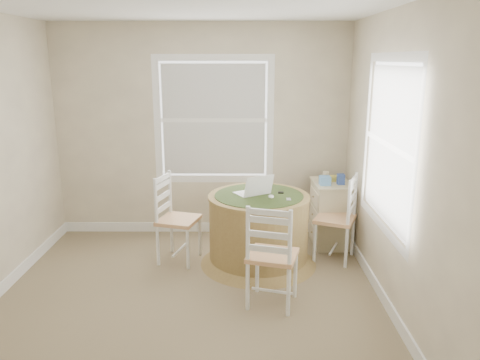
{
  "coord_description": "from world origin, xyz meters",
  "views": [
    {
      "loc": [
        0.5,
        -3.92,
        2.18
      ],
      "look_at": [
        0.48,
        0.45,
        1.04
      ],
      "focal_mm": 35.0,
      "sensor_mm": 36.0,
      "label": 1
    }
  ],
  "objects_px": {
    "round_table": "(259,227)",
    "chair_left": "(179,220)",
    "chair_right": "(335,218)",
    "laptop": "(253,191)",
    "corner_chest": "(330,213)",
    "chair_near": "(273,255)"
  },
  "relations": [
    {
      "from": "round_table",
      "to": "chair_left",
      "type": "distance_m",
      "value": 0.88
    },
    {
      "from": "chair_right",
      "to": "laptop",
      "type": "xyz_separation_m",
      "value": [
        -0.9,
        -0.08,
        0.33
      ]
    },
    {
      "from": "laptop",
      "to": "round_table",
      "type": "bearing_deg",
      "value": 113.85
    },
    {
      "from": "chair_right",
      "to": "laptop",
      "type": "height_order",
      "value": "laptop"
    },
    {
      "from": "corner_chest",
      "to": "round_table",
      "type": "bearing_deg",
      "value": -150.28
    },
    {
      "from": "chair_right",
      "to": "corner_chest",
      "type": "height_order",
      "value": "chair_right"
    },
    {
      "from": "chair_left",
      "to": "chair_near",
      "type": "height_order",
      "value": "same"
    },
    {
      "from": "chair_left",
      "to": "laptop",
      "type": "height_order",
      "value": "laptop"
    },
    {
      "from": "chair_near",
      "to": "chair_right",
      "type": "relative_size",
      "value": 1.0
    },
    {
      "from": "chair_near",
      "to": "chair_right",
      "type": "xyz_separation_m",
      "value": [
        0.75,
        0.99,
        0.0
      ]
    },
    {
      "from": "chair_left",
      "to": "corner_chest",
      "type": "relative_size",
      "value": 1.23
    },
    {
      "from": "round_table",
      "to": "laptop",
      "type": "xyz_separation_m",
      "value": [
        -0.06,
        0.04,
        0.38
      ]
    },
    {
      "from": "chair_near",
      "to": "round_table",
      "type": "bearing_deg",
      "value": -67.77
    },
    {
      "from": "round_table",
      "to": "chair_left",
      "type": "bearing_deg",
      "value": 177.56
    },
    {
      "from": "chair_left",
      "to": "corner_chest",
      "type": "xyz_separation_m",
      "value": [
        1.75,
        0.48,
        -0.09
      ]
    },
    {
      "from": "laptop",
      "to": "chair_left",
      "type": "bearing_deg",
      "value": -32.95
    },
    {
      "from": "round_table",
      "to": "laptop",
      "type": "distance_m",
      "value": 0.39
    },
    {
      "from": "chair_right",
      "to": "chair_near",
      "type": "bearing_deg",
      "value": -13.85
    },
    {
      "from": "laptop",
      "to": "corner_chest",
      "type": "distance_m",
      "value": 1.14
    },
    {
      "from": "laptop",
      "to": "chair_right",
      "type": "bearing_deg",
      "value": 154.15
    },
    {
      "from": "chair_near",
      "to": "laptop",
      "type": "distance_m",
      "value": 0.98
    },
    {
      "from": "round_table",
      "to": "chair_left",
      "type": "height_order",
      "value": "chair_left"
    }
  ]
}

